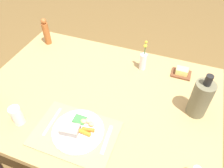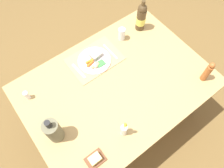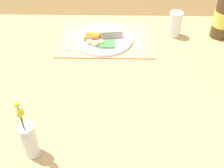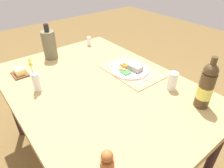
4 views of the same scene
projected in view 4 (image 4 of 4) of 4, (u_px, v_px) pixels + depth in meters
The scene contains 12 objects.
ground_plane at pixel (102, 154), 1.75m from camera, with size 8.00×8.00×0.00m, color brown.
dining_table at pixel (99, 93), 1.38m from camera, with size 1.49×1.07×0.72m.
placemat at pixel (132, 71), 1.51m from camera, with size 0.45×0.31×0.01m, color tan.
dinner_plate at pixel (130, 69), 1.49m from camera, with size 0.28×0.28×0.05m.
fork at pixel (145, 80), 1.39m from camera, with size 0.01×0.19×0.01m, color silver.
knife at pixel (115, 63), 1.60m from camera, with size 0.02×0.17×0.01m, color silver.
water_tumbler at pixel (172, 82), 1.29m from camera, with size 0.06×0.06×0.12m.
butter_dish at pixel (19, 72), 1.45m from camera, with size 0.13×0.10×0.05m.
cooler_bottle at pixel (49, 45), 1.63m from camera, with size 0.11×0.11×0.29m.
flower_vase at pixel (36, 81), 1.26m from camera, with size 0.05×0.05×0.23m.
salt_shaker at pixel (89, 41), 1.90m from camera, with size 0.04×0.04×0.08m, color white.
wine_bottle at pixel (206, 86), 1.10m from camera, with size 0.08×0.08×0.31m.
Camera 4 is at (-0.93, 0.63, 1.48)m, focal length 32.19 mm.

